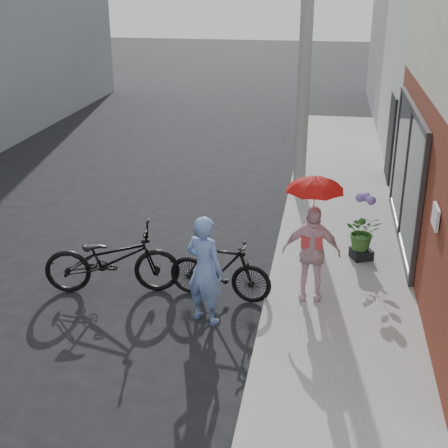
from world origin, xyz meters
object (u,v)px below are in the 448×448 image
(bike_left, at_px, (112,259))
(bike_right, at_px, (220,270))
(planter, at_px, (361,254))
(kimono_woman, at_px, (311,252))
(officer, at_px, (205,270))
(utility_pole, at_px, (306,38))

(bike_left, bearing_deg, bike_right, -99.84)
(bike_right, height_order, planter, bike_right)
(bike_left, xyz_separation_m, kimono_woman, (3.14, 0.12, 0.31))
(kimono_woman, bearing_deg, officer, -153.46)
(officer, xyz_separation_m, kimono_woman, (1.49, 0.78, 0.04))
(officer, relative_size, planter, 4.98)
(kimono_woman, height_order, planter, kimono_woman)
(utility_pole, distance_m, bike_right, 6.08)
(bike_left, relative_size, kimono_woman, 1.43)
(bike_left, distance_m, kimono_woman, 3.15)
(officer, relative_size, bike_left, 0.77)
(kimono_woman, bearing_deg, planter, 60.30)
(utility_pole, bearing_deg, bike_left, -117.07)
(utility_pole, relative_size, kimono_woman, 4.65)
(utility_pole, xyz_separation_m, kimono_woman, (0.45, -5.14, -2.63))
(utility_pole, distance_m, officer, 6.57)
(officer, distance_m, bike_left, 1.79)
(bike_left, xyz_separation_m, bike_right, (1.74, 0.05, -0.07))
(planter, bearing_deg, utility_pole, 109.92)
(bike_right, bearing_deg, planter, -47.07)
(utility_pole, xyz_separation_m, officer, (-1.04, -5.91, -2.67))
(utility_pole, relative_size, bike_left, 3.25)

